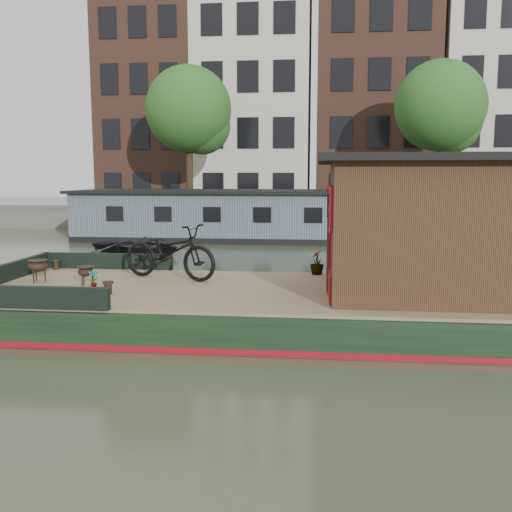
# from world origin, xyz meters

# --- Properties ---
(ground) EXTENTS (120.00, 120.00, 0.00)m
(ground) POSITION_xyz_m (0.00, 0.00, 0.00)
(ground) COLOR #363F28
(ground) RESTS_ON ground
(houseboat_hull) EXTENTS (14.01, 4.02, 0.60)m
(houseboat_hull) POSITION_xyz_m (-1.33, 0.00, 0.27)
(houseboat_hull) COLOR black
(houseboat_hull) RESTS_ON ground
(houseboat_deck) EXTENTS (11.80, 3.80, 0.05)m
(houseboat_deck) POSITION_xyz_m (0.00, 0.00, 0.62)
(houseboat_deck) COLOR #7F6D4E
(houseboat_deck) RESTS_ON houseboat_hull
(bow_bulwark) EXTENTS (3.00, 4.00, 0.35)m
(bow_bulwark) POSITION_xyz_m (-5.07, 0.00, 0.82)
(bow_bulwark) COLOR black
(bow_bulwark) RESTS_ON houseboat_deck
(cabin) EXTENTS (4.00, 3.50, 2.42)m
(cabin) POSITION_xyz_m (2.19, 0.00, 1.88)
(cabin) COLOR black
(cabin) RESTS_ON houseboat_deck
(bicycle) EXTENTS (2.26, 1.42, 1.12)m
(bicycle) POSITION_xyz_m (-2.76, 0.84, 1.21)
(bicycle) COLOR black
(bicycle) RESTS_ON houseboat_deck
(potted_plant_a) EXTENTS (0.21, 0.17, 0.36)m
(potted_plant_a) POSITION_xyz_m (-3.91, -0.32, 0.83)
(potted_plant_a) COLOR maroon
(potted_plant_a) RESTS_ON houseboat_deck
(potted_plant_d) EXTENTS (0.32, 0.32, 0.52)m
(potted_plant_d) POSITION_xyz_m (0.20, 1.70, 0.91)
(potted_plant_d) COLOR #9D422B
(potted_plant_d) RESTS_ON houseboat_deck
(brazier_front) EXTENTS (0.46, 0.46, 0.39)m
(brazier_front) POSITION_xyz_m (-4.13, -0.13, 0.84)
(brazier_front) COLOR black
(brazier_front) RESTS_ON houseboat_deck
(brazier_rear) EXTENTS (0.48, 0.48, 0.44)m
(brazier_rear) POSITION_xyz_m (-5.25, 0.22, 0.87)
(brazier_rear) COLOR black
(brazier_rear) RESTS_ON houseboat_deck
(bollard_port) EXTENTS (0.19, 0.19, 0.21)m
(bollard_port) POSITION_xyz_m (-5.60, 1.70, 0.76)
(bollard_port) COLOR black
(bollard_port) RESTS_ON houseboat_deck
(bollard_stbd) EXTENTS (0.20, 0.20, 0.23)m
(bollard_stbd) POSITION_xyz_m (-3.46, -0.77, 0.76)
(bollard_stbd) COLOR black
(bollard_stbd) RESTS_ON houseboat_deck
(dinghy) EXTENTS (4.10, 3.54, 0.71)m
(dinghy) POSITION_xyz_m (-6.21, 9.30, 0.36)
(dinghy) COLOR black
(dinghy) RESTS_ON ground
(far_houseboat) EXTENTS (20.40, 4.40, 2.11)m
(far_houseboat) POSITION_xyz_m (0.00, 14.00, 0.97)
(far_houseboat) COLOR slate
(far_houseboat) RESTS_ON ground
(quay) EXTENTS (60.00, 6.00, 0.90)m
(quay) POSITION_xyz_m (0.00, 20.50, 0.45)
(quay) COLOR #47443F
(quay) RESTS_ON ground
(townhouse_row) EXTENTS (27.25, 8.00, 16.50)m
(townhouse_row) POSITION_xyz_m (0.15, 27.50, 7.90)
(townhouse_row) COLOR brown
(townhouse_row) RESTS_ON ground
(tree_left) EXTENTS (4.40, 4.40, 7.40)m
(tree_left) POSITION_xyz_m (-6.36, 19.07, 5.89)
(tree_left) COLOR #332316
(tree_left) RESTS_ON quay
(tree_right) EXTENTS (4.40, 4.40, 7.40)m
(tree_right) POSITION_xyz_m (6.14, 19.07, 5.89)
(tree_right) COLOR #332316
(tree_right) RESTS_ON quay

